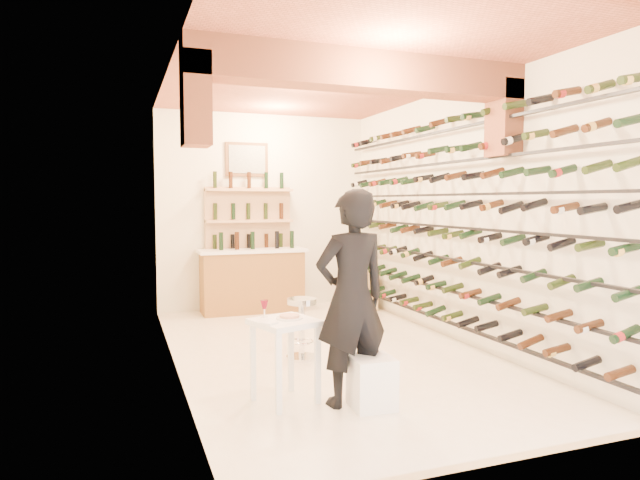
# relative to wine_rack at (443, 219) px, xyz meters

# --- Properties ---
(ground) EXTENTS (6.00, 6.00, 0.00)m
(ground) POSITION_rel_wine_rack_xyz_m (-1.53, 0.00, -1.55)
(ground) COLOR white
(ground) RESTS_ON ground
(room_shell) EXTENTS (3.52, 6.02, 3.21)m
(room_shell) POSITION_rel_wine_rack_xyz_m (-1.53, -0.26, 0.70)
(room_shell) COLOR silver
(room_shell) RESTS_ON ground
(wine_rack) EXTENTS (0.32, 5.70, 2.56)m
(wine_rack) POSITION_rel_wine_rack_xyz_m (0.00, 0.00, 0.00)
(wine_rack) COLOR black
(wine_rack) RESTS_ON ground
(back_counter) EXTENTS (1.70, 0.62, 1.29)m
(back_counter) POSITION_rel_wine_rack_xyz_m (-1.83, 2.65, -1.02)
(back_counter) COLOR olive
(back_counter) RESTS_ON ground
(back_shelving) EXTENTS (1.40, 0.31, 2.73)m
(back_shelving) POSITION_rel_wine_rack_xyz_m (-1.83, 2.89, -0.38)
(back_shelving) COLOR tan
(back_shelving) RESTS_ON ground
(tasting_table) EXTENTS (0.64, 0.64, 0.89)m
(tasting_table) POSITION_rel_wine_rack_xyz_m (-2.47, -1.38, -0.95)
(tasting_table) COLOR white
(tasting_table) RESTS_ON ground
(white_stool) EXTENTS (0.37, 0.37, 0.44)m
(white_stool) POSITION_rel_wine_rack_xyz_m (-1.81, -1.77, -1.33)
(white_stool) COLOR white
(white_stool) RESTS_ON ground
(person) EXTENTS (0.74, 0.53, 1.87)m
(person) POSITION_rel_wine_rack_xyz_m (-1.94, -1.63, -0.61)
(person) COLOR black
(person) RESTS_ON ground
(chrome_barstool) EXTENTS (0.35, 0.35, 0.68)m
(chrome_barstool) POSITION_rel_wine_rack_xyz_m (-1.91, -0.15, -1.15)
(chrome_barstool) COLOR silver
(chrome_barstool) RESTS_ON ground
(crate_lower) EXTENTS (0.58, 0.47, 0.30)m
(crate_lower) POSITION_rel_wine_rack_xyz_m (-0.13, 2.20, -1.40)
(crate_lower) COLOR tan
(crate_lower) RESTS_ON ground
(crate_upper) EXTENTS (0.59, 0.49, 0.30)m
(crate_upper) POSITION_rel_wine_rack_xyz_m (-0.13, 2.20, -1.10)
(crate_upper) COLOR tan
(crate_upper) RESTS_ON crate_lower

